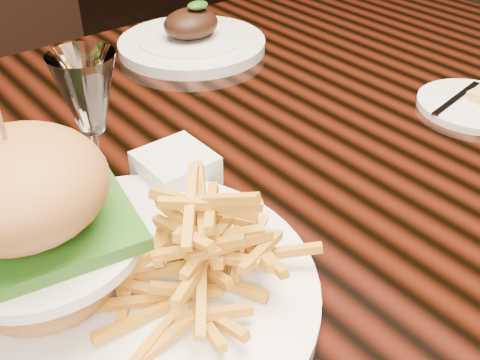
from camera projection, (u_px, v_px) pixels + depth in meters
dining_table at (188, 213)px, 0.71m from camera, size 1.60×0.90×0.75m
burger_plate at (113, 249)px, 0.46m from camera, size 0.34×0.34×0.22m
side_saucer at (473, 105)px, 0.78m from camera, size 0.15×0.15×0.02m
ramekin at (176, 168)px, 0.63m from camera, size 0.08×0.08×0.04m
wine_glass at (88, 100)px, 0.53m from camera, size 0.06×0.06×0.17m
far_dish at (192, 41)px, 0.94m from camera, size 0.25×0.25×0.08m
chair_far at (17, 68)px, 1.40m from camera, size 0.46×0.47×0.95m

